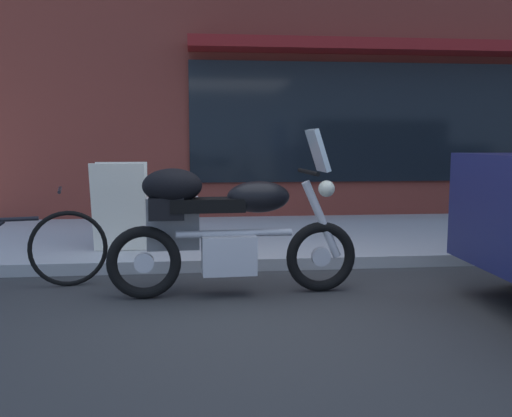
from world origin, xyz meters
name	(u,v)px	position (x,y,z in m)	size (l,w,h in m)	color
ground_plane	(290,309)	(0.00, 0.00, 0.00)	(80.00, 80.00, 0.00)	#343434
touring_motorcycle	(218,224)	(-0.53, 0.46, 0.59)	(2.08, 0.62, 1.38)	black
parked_bicycle	(4,248)	(-2.34, 0.76, 0.37)	(1.67, 0.54, 0.93)	black
sandwich_board_sign	(120,207)	(-1.51, 1.86, 0.59)	(0.55, 0.41, 0.93)	silver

